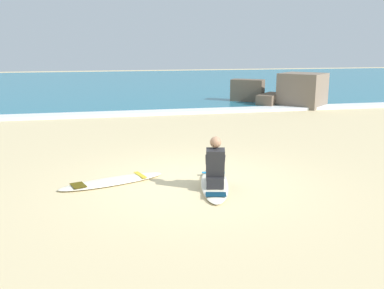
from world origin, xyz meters
name	(u,v)px	position (x,y,z in m)	size (l,w,h in m)	color
ground_plane	(194,183)	(0.00, 0.00, 0.00)	(80.00, 80.00, 0.00)	beige
sea	(123,84)	(0.00, 22.53, 0.05)	(80.00, 28.00, 0.10)	teal
breaking_foam	(144,113)	(0.00, 8.83, 0.06)	(80.00, 0.90, 0.11)	white
surfboard_main	(214,184)	(0.35, -0.20, 0.04)	(1.02, 2.28, 0.08)	#EFE5C6
surfer_seated	(215,167)	(0.31, -0.40, 0.44)	(0.50, 0.76, 0.95)	#232326
surfboard_spare_near	(112,181)	(-1.57, 0.38, 0.04)	(2.18, 1.17, 0.08)	#EFE5C6
rock_outcrop_distant	(288,92)	(6.51, 9.83, 0.65)	(3.93, 3.69, 1.47)	#756656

